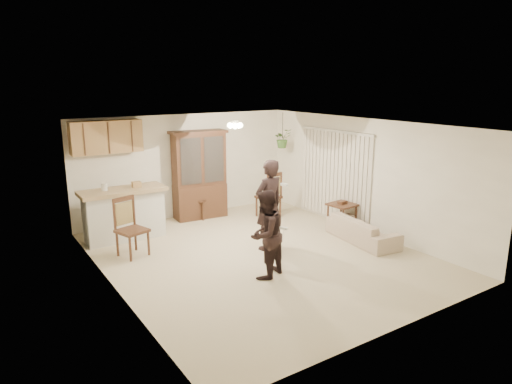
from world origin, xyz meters
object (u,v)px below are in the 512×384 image
chair_bar (133,240)px  chair_hutch_right (268,204)px  china_hutch (199,175)px  sofa (363,224)px  child (265,239)px  chair_hutch_left (200,206)px  side_table (342,216)px  adult (269,205)px

chair_bar → chair_hutch_right: 3.71m
china_hutch → chair_bar: china_hutch is taller
sofa → china_hutch: (-2.05, 3.42, 0.68)m
chair_bar → sofa: bearing=-40.0°
sofa → china_hutch: 4.04m
child → chair_hutch_left: size_ratio=1.29×
chair_hutch_right → chair_bar: bearing=4.6°
sofa → side_table: sofa is taller
china_hutch → chair_hutch_right: bearing=-27.7°
china_hutch → sofa: bearing=-54.8°
chair_bar → china_hutch: bearing=18.7°
chair_bar → adult: bearing=-41.8°
sofa → chair_hutch_right: chair_hutch_right is taller
side_table → chair_hutch_left: (-2.26, 2.59, -0.02)m
sofa → child: bearing=104.2°
child → chair_hutch_left: 3.82m
adult → child: 1.37m
china_hutch → chair_bar: (-2.22, -1.59, -0.73)m
adult → china_hutch: 2.71m
side_table → chair_hutch_left: bearing=131.0°
adult → china_hutch: china_hutch is taller
china_hutch → chair_hutch_left: 0.76m
child → chair_bar: child is taller
child → chair_hutch_right: size_ratio=1.19×
chair_hutch_right → sofa: bearing=97.7°
adult → side_table: bearing=175.6°
child → side_table: bearing=178.2°
side_table → chair_bar: size_ratio=0.59×
child → chair_bar: 2.71m
side_table → adult: bearing=-177.7°
chair_bar → chair_hutch_left: 2.69m
child → side_table: child is taller
adult → child: (-0.82, -1.07, -0.22)m
sofa → side_table: (0.17, 0.80, -0.05)m
side_table → child: bearing=-158.2°
side_table → chair_hutch_right: size_ratio=0.59×
chair_hutch_left → china_hutch: bearing=94.2°
side_table → chair_bar: chair_bar is taller
chair_bar → chair_hutch_left: (2.19, 1.56, -0.03)m
side_table → china_hutch: bearing=130.3°
side_table → chair_bar: bearing=166.9°
chair_hutch_left → chair_hutch_right: bearing=24.3°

